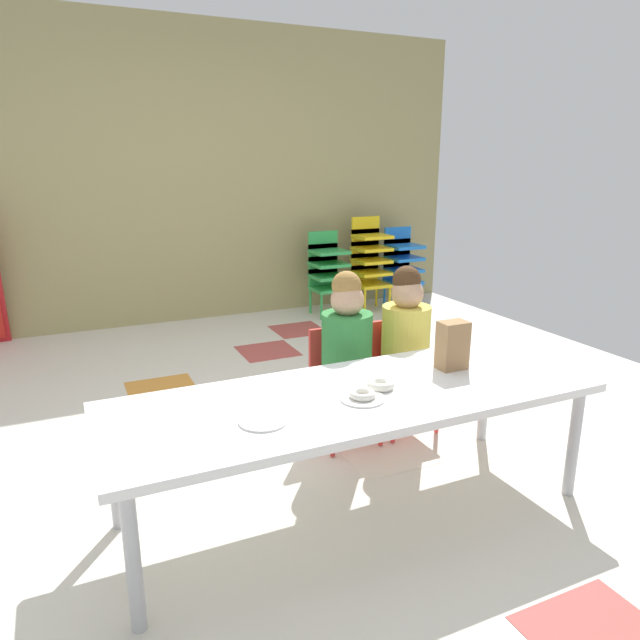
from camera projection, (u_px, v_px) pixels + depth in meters
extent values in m
cube|color=silver|center=(273.00, 434.00, 3.20)|extent=(5.73, 5.20, 0.02)
cube|color=#336BB2|center=(273.00, 432.00, 3.20)|extent=(0.43, 0.43, 0.00)
cube|color=#B24C47|center=(268.00, 351.00, 4.56)|extent=(0.43, 0.43, 0.00)
cube|color=silver|center=(385.00, 452.00, 2.98)|extent=(0.43, 0.43, 0.00)
cube|color=#B24C47|center=(298.00, 330.00, 5.13)|extent=(0.43, 0.43, 0.00)
cube|color=orange|center=(162.00, 389.00, 3.80)|extent=(0.43, 0.43, 0.00)
cube|color=tan|center=(169.00, 176.00, 5.12)|extent=(5.73, 0.10, 2.64)
cube|color=white|center=(356.00, 397.00, 2.35)|extent=(2.03, 0.71, 0.04)
cylinder|color=#B2B2B7|center=(133.00, 561.00, 1.79)|extent=(0.05, 0.05, 0.51)
cylinder|color=#B2B2B7|center=(574.00, 443.00, 2.54)|extent=(0.05, 0.05, 0.51)
cylinder|color=#B2B2B7|center=(114.00, 472.00, 2.31)|extent=(0.05, 0.05, 0.51)
cylinder|color=#B2B2B7|center=(484.00, 395.00, 3.06)|extent=(0.05, 0.05, 0.51)
cube|color=red|center=(346.00, 389.00, 3.02)|extent=(0.32, 0.30, 0.03)
cube|color=red|center=(334.00, 353.00, 3.11)|extent=(0.29, 0.02, 0.30)
cylinder|color=#2D7A38|center=(347.00, 349.00, 2.96)|extent=(0.29, 0.29, 0.38)
sphere|color=tan|center=(347.00, 300.00, 2.89)|extent=(0.17, 0.17, 0.17)
sphere|color=olive|center=(346.00, 286.00, 2.88)|extent=(0.15, 0.15, 0.15)
cylinder|color=red|center=(333.00, 430.00, 2.89)|extent=(0.02, 0.02, 0.28)
cylinder|color=red|center=(381.00, 420.00, 3.00)|extent=(0.02, 0.02, 0.28)
cylinder|color=red|center=(312.00, 411.00, 3.12)|extent=(0.02, 0.02, 0.28)
cylinder|color=red|center=(358.00, 402.00, 3.23)|extent=(0.02, 0.02, 0.28)
cube|color=red|center=(404.00, 379.00, 3.16)|extent=(0.32, 0.30, 0.03)
cube|color=red|center=(390.00, 345.00, 3.25)|extent=(0.29, 0.02, 0.30)
cylinder|color=#D8C64C|center=(405.00, 340.00, 3.10)|extent=(0.28, 0.28, 0.38)
sphere|color=tan|center=(407.00, 293.00, 3.03)|extent=(0.17, 0.17, 0.17)
sphere|color=#472D19|center=(407.00, 280.00, 3.02)|extent=(0.15, 0.15, 0.15)
cylinder|color=red|center=(394.00, 418.00, 3.03)|extent=(0.02, 0.02, 0.28)
cylinder|color=red|center=(438.00, 408.00, 3.14)|extent=(0.02, 0.02, 0.28)
cylinder|color=red|center=(369.00, 400.00, 3.26)|extent=(0.02, 0.02, 0.28)
cylinder|color=red|center=(411.00, 392.00, 3.37)|extent=(0.02, 0.02, 0.28)
cube|color=green|center=(329.00, 289.00, 5.56)|extent=(0.32, 0.30, 0.03)
cube|color=green|center=(323.00, 277.00, 5.65)|extent=(0.30, 0.02, 0.18)
cube|color=green|center=(329.00, 277.00, 5.52)|extent=(0.32, 0.30, 0.03)
cube|color=green|center=(323.00, 265.00, 5.62)|extent=(0.30, 0.02, 0.18)
cube|color=green|center=(329.00, 264.00, 5.49)|extent=(0.32, 0.30, 0.03)
cube|color=green|center=(323.00, 253.00, 5.59)|extent=(0.30, 0.02, 0.18)
cube|color=green|center=(329.00, 252.00, 5.46)|extent=(0.32, 0.30, 0.03)
cube|color=green|center=(323.00, 240.00, 5.56)|extent=(0.30, 0.02, 0.18)
cylinder|color=green|center=(321.00, 306.00, 5.42)|extent=(0.02, 0.02, 0.26)
cylinder|color=green|center=(348.00, 303.00, 5.53)|extent=(0.02, 0.02, 0.26)
cylinder|color=green|center=(310.00, 300.00, 5.65)|extent=(0.02, 0.02, 0.26)
cylinder|color=green|center=(336.00, 298.00, 5.76)|extent=(0.02, 0.02, 0.26)
cube|color=yellow|center=(371.00, 285.00, 5.74)|extent=(0.32, 0.30, 0.03)
cube|color=yellow|center=(365.00, 273.00, 5.84)|extent=(0.30, 0.02, 0.18)
cube|color=yellow|center=(371.00, 273.00, 5.71)|extent=(0.32, 0.30, 0.03)
cube|color=yellow|center=(365.00, 262.00, 5.81)|extent=(0.30, 0.02, 0.18)
cube|color=yellow|center=(372.00, 261.00, 5.68)|extent=(0.32, 0.30, 0.03)
cube|color=yellow|center=(365.00, 250.00, 5.78)|extent=(0.30, 0.02, 0.18)
cube|color=yellow|center=(372.00, 249.00, 5.65)|extent=(0.32, 0.30, 0.03)
cube|color=yellow|center=(365.00, 238.00, 5.75)|extent=(0.30, 0.02, 0.18)
cube|color=yellow|center=(372.00, 236.00, 5.61)|extent=(0.32, 0.30, 0.03)
cube|color=yellow|center=(366.00, 226.00, 5.71)|extent=(0.30, 0.02, 0.18)
cylinder|color=yellow|center=(365.00, 302.00, 5.61)|extent=(0.02, 0.02, 0.26)
cylinder|color=yellow|center=(390.00, 299.00, 5.72)|extent=(0.02, 0.02, 0.26)
cylinder|color=yellow|center=(352.00, 296.00, 5.84)|extent=(0.02, 0.02, 0.26)
cylinder|color=yellow|center=(376.00, 293.00, 5.95)|extent=(0.02, 0.02, 0.26)
cube|color=blue|center=(403.00, 281.00, 5.89)|extent=(0.32, 0.30, 0.03)
cube|color=blue|center=(396.00, 270.00, 5.99)|extent=(0.30, 0.02, 0.18)
cube|color=blue|center=(404.00, 270.00, 5.86)|extent=(0.32, 0.30, 0.03)
cube|color=blue|center=(397.00, 259.00, 5.96)|extent=(0.30, 0.02, 0.18)
cube|color=blue|center=(404.00, 258.00, 5.83)|extent=(0.32, 0.30, 0.03)
cube|color=blue|center=(397.00, 248.00, 5.93)|extent=(0.30, 0.02, 0.18)
cube|color=blue|center=(405.00, 246.00, 5.80)|extent=(0.32, 0.30, 0.03)
cube|color=blue|center=(398.00, 236.00, 5.90)|extent=(0.30, 0.02, 0.18)
cylinder|color=blue|center=(398.00, 298.00, 5.76)|extent=(0.02, 0.02, 0.26)
cylinder|color=blue|center=(421.00, 295.00, 5.87)|extent=(0.02, 0.02, 0.26)
cylinder|color=blue|center=(385.00, 293.00, 5.99)|extent=(0.02, 0.02, 0.26)
cylinder|color=blue|center=(407.00, 290.00, 6.10)|extent=(0.02, 0.02, 0.26)
cube|color=#9E754C|center=(453.00, 345.00, 2.59)|extent=(0.13, 0.09, 0.22)
cylinder|color=white|center=(362.00, 398.00, 2.28)|extent=(0.18, 0.18, 0.01)
cylinder|color=white|center=(263.00, 421.00, 2.08)|extent=(0.18, 0.18, 0.01)
torus|color=white|center=(362.00, 394.00, 2.28)|extent=(0.11, 0.11, 0.03)
torus|color=white|center=(380.00, 384.00, 2.39)|extent=(0.12, 0.12, 0.04)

